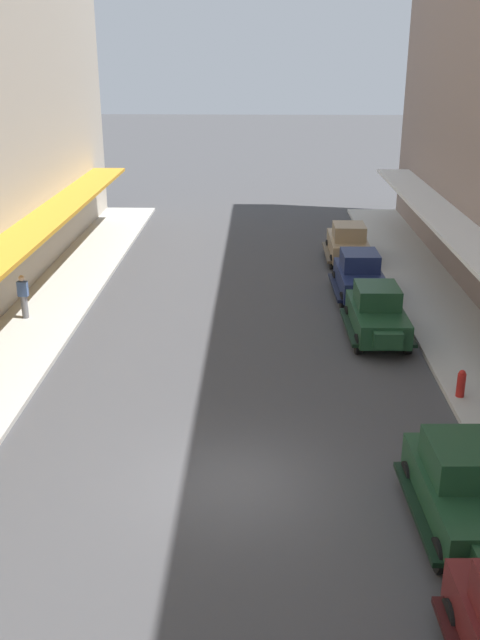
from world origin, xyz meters
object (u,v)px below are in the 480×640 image
object	(u,v)px
fire_hydrant	(461,383)
pedestrian_0	(24,296)
parked_car_3	(348,242)
parked_car_1	(377,312)
parked_car_2	(464,487)
parked_car_4	(360,275)

from	to	relation	value
fire_hydrant	pedestrian_0	bearing A→B (deg)	157.39
parked_car_3	pedestrian_0	bearing A→B (deg)	-146.65
fire_hydrant	pedestrian_0	distance (m)	15.62
parked_car_1	fire_hydrant	xyz separation A→B (m)	(1.69, -4.78, -0.38)
parked_car_1	pedestrian_0	world-z (taller)	parked_car_1
parked_car_3	pedestrian_0	world-z (taller)	parked_car_3
fire_hydrant	parked_car_2	bearing A→B (deg)	-104.38
parked_car_1	fire_hydrant	bearing A→B (deg)	-70.52
fire_hydrant	pedestrian_0	xyz separation A→B (m)	(-14.41, 6.00, 0.43)
parked_car_1	fire_hydrant	size ratio (longest dim) A/B	5.22
parked_car_1	parked_car_3	world-z (taller)	same
parked_car_2	fire_hydrant	size ratio (longest dim) A/B	5.25
parked_car_1	parked_car_2	distance (m)	10.55
parked_car_3	parked_car_2	bearing A→B (deg)	-89.63
parked_car_2	fire_hydrant	bearing A→B (deg)	75.62
parked_car_3	fire_hydrant	world-z (taller)	parked_car_3
parked_car_4	pedestrian_0	bearing A→B (deg)	-166.08
parked_car_3	parked_car_4	distance (m)	5.28
parked_car_2	parked_car_4	size ratio (longest dim) A/B	1.01
parked_car_1	pedestrian_0	size ratio (longest dim) A/B	2.61
parked_car_1	parked_car_3	size ratio (longest dim) A/B	1.00
parked_car_1	pedestrian_0	distance (m)	12.78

